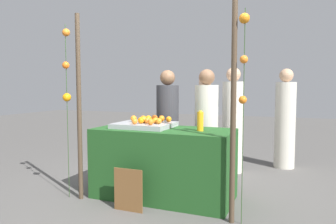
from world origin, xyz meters
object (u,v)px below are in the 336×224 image
object	(u,v)px
orange_0	(135,121)
chalkboard_sign	(129,190)
orange_1	(147,121)
stall_counter	(164,163)
juice_bottle	(200,121)
vendor_left	(168,129)
vendor_right	(206,131)

from	to	relation	value
orange_0	chalkboard_sign	size ratio (longest dim) A/B	0.15
orange_1	chalkboard_sign	size ratio (longest dim) A/B	0.15
stall_counter	juice_bottle	size ratio (longest dim) A/B	7.05
vendor_left	orange_1	bearing A→B (deg)	-88.38
stall_counter	chalkboard_sign	bearing A→B (deg)	-108.62
stall_counter	juice_bottle	distance (m)	0.73
orange_1	vendor_right	world-z (taller)	vendor_right
juice_bottle	vendor_right	bearing A→B (deg)	99.42
juice_bottle	stall_counter	bearing A→B (deg)	177.76
vendor_left	vendor_right	size ratio (longest dim) A/B	1.00
stall_counter	vendor_left	world-z (taller)	vendor_left
vendor_right	chalkboard_sign	bearing A→B (deg)	-113.08
chalkboard_sign	vendor_right	size ratio (longest dim) A/B	0.30
chalkboard_sign	vendor_right	world-z (taller)	vendor_right
stall_counter	orange_0	world-z (taller)	orange_0
orange_1	chalkboard_sign	bearing A→B (deg)	-87.79
vendor_left	stall_counter	bearing A→B (deg)	-71.88
stall_counter	vendor_left	size ratio (longest dim) A/B	1.05
vendor_right	stall_counter	bearing A→B (deg)	-116.39
juice_bottle	vendor_left	world-z (taller)	vendor_left
orange_1	vendor_left	bearing A→B (deg)	91.62
orange_0	orange_1	xyz separation A→B (m)	(0.11, 0.13, -0.00)
orange_1	juice_bottle	xyz separation A→B (m)	(0.69, 0.01, 0.02)
stall_counter	orange_0	distance (m)	0.64
orange_1	juice_bottle	distance (m)	0.69
orange_1	vendor_left	world-z (taller)	vendor_left
orange_0	vendor_right	size ratio (longest dim) A/B	0.04
orange_0	orange_1	distance (m)	0.17
stall_counter	vendor_left	distance (m)	0.82
juice_bottle	vendor_right	world-z (taller)	vendor_right
chalkboard_sign	vendor_left	size ratio (longest dim) A/B	0.30
chalkboard_sign	vendor_left	xyz separation A→B (m)	(-0.04, 1.28, 0.53)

